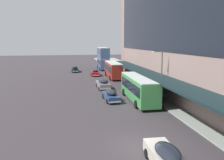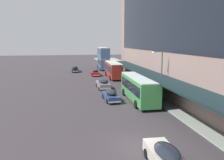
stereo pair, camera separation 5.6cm
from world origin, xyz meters
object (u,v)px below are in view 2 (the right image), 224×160
(transit_bus_kerbside_front, at_px, (113,69))
(transit_bus_kerbside_rear, at_px, (103,58))
(street_lamp, at_px, (160,72))
(fire_hydrant, at_px, (152,93))
(sedan_second_near, at_px, (95,72))
(sedan_lead_mid, at_px, (111,95))
(sedan_far_back, at_px, (166,157))
(sedan_trailing_mid, at_px, (103,84))
(transit_bus_kerbside_far, at_px, (139,87))
(sedan_trailing_near, at_px, (75,69))

(transit_bus_kerbside_front, height_order, transit_bus_kerbside_rear, transit_bus_kerbside_rear)
(street_lamp, distance_m, fire_hydrant, 4.43)
(sedan_second_near, bearing_deg, transit_bus_kerbside_front, -45.60)
(street_lamp, bearing_deg, sedan_lead_mid, 168.11)
(sedan_far_back, bearing_deg, sedan_trailing_mid, 90.88)
(transit_bus_kerbside_front, bearing_deg, sedan_second_near, 134.40)
(sedan_far_back, xyz_separation_m, sedan_lead_mid, (-0.48, 16.68, -0.03))
(transit_bus_kerbside_front, bearing_deg, fire_hydrant, -82.22)
(transit_bus_kerbside_far, xyz_separation_m, sedan_second_near, (-3.30, 23.58, -1.15))
(sedan_far_back, distance_m, sedan_lead_mid, 16.68)
(street_lamp, bearing_deg, sedan_second_near, 104.33)
(sedan_lead_mid, xyz_separation_m, fire_hydrant, (6.40, 1.29, -0.26))
(transit_bus_kerbside_far, height_order, sedan_lead_mid, transit_bus_kerbside_far)
(sedan_far_back, distance_m, sedan_trailing_near, 47.16)
(sedan_second_near, xyz_separation_m, street_lamp, (6.14, -24.06, 3.27))
(sedan_second_near, xyz_separation_m, fire_hydrant, (6.07, -21.40, -0.28))
(fire_hydrant, bearing_deg, transit_bus_kerbside_far, -141.77)
(transit_bus_kerbside_far, xyz_separation_m, street_lamp, (2.84, -0.47, 2.11))
(transit_bus_kerbside_rear, height_order, sedan_trailing_mid, transit_bus_kerbside_rear)
(sedan_lead_mid, bearing_deg, sedan_trailing_mid, 89.25)
(transit_bus_kerbside_far, height_order, fire_hydrant, transit_bus_kerbside_far)
(street_lamp, relative_size, fire_hydrant, 9.50)
(sedan_trailing_mid, relative_size, sedan_trailing_near, 1.10)
(sedan_second_near, relative_size, sedan_trailing_mid, 0.91)
(sedan_trailing_mid, bearing_deg, sedan_second_near, 89.13)
(transit_bus_kerbside_rear, bearing_deg, sedan_second_near, -107.28)
(transit_bus_kerbside_far, height_order, sedan_far_back, transit_bus_kerbside_far)
(sedan_trailing_mid, distance_m, sedan_trailing_near, 22.62)
(sedan_lead_mid, distance_m, sedan_trailing_near, 30.54)
(sedan_second_near, distance_m, sedan_trailing_mid, 14.64)
(transit_bus_kerbside_front, bearing_deg, street_lamp, -83.03)
(transit_bus_kerbside_rear, height_order, sedan_lead_mid, transit_bus_kerbside_rear)
(transit_bus_kerbside_rear, relative_size, sedan_far_back, 2.01)
(transit_bus_kerbside_rear, height_order, sedan_second_near, transit_bus_kerbside_rear)
(transit_bus_kerbside_rear, relative_size, street_lamp, 1.46)
(sedan_second_near, relative_size, fire_hydrant, 6.27)
(sedan_trailing_mid, xyz_separation_m, sedan_trailing_near, (-4.33, 22.20, -0.04))
(sedan_far_back, bearing_deg, fire_hydrant, 71.77)
(sedan_far_back, height_order, street_lamp, street_lamp)
(sedan_second_near, relative_size, street_lamp, 0.66)
(sedan_trailing_near, bearing_deg, sedan_trailing_mid, -78.96)
(sedan_lead_mid, bearing_deg, transit_bus_kerbside_far, -13.76)
(transit_bus_kerbside_rear, distance_m, sedan_lead_mid, 34.93)
(sedan_far_back, relative_size, sedan_trailing_near, 1.10)
(transit_bus_kerbside_far, xyz_separation_m, sedan_trailing_near, (-7.86, 31.14, -1.15))
(sedan_far_back, height_order, sedan_trailing_near, sedan_far_back)
(transit_bus_kerbside_front, height_order, street_lamp, street_lamp)
(sedan_trailing_mid, height_order, sedan_lead_mid, sedan_trailing_mid)
(transit_bus_kerbside_front, bearing_deg, sedan_trailing_near, 126.02)
(sedan_lead_mid, bearing_deg, sedan_trailing_near, 97.95)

